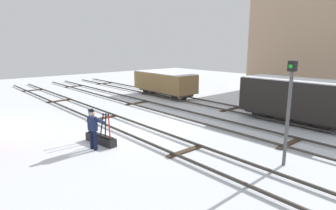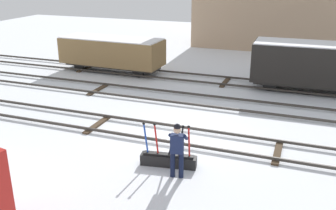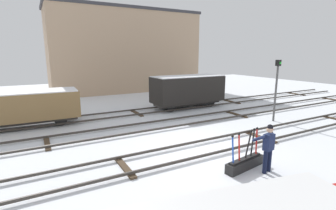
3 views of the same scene
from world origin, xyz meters
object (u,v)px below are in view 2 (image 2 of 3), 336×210
Objects in this scene: freight_car_near_switch at (310,64)px; switch_lever_frame at (169,159)px; freight_car_back_track at (112,52)px; rail_worker at (177,147)px.

switch_lever_frame is at bearing -112.81° from freight_car_near_switch.
freight_car_near_switch reaches higher than freight_car_back_track.
rail_worker is 0.28× the size of freight_car_back_track.
switch_lever_frame is at bearing -51.80° from freight_car_back_track.
switch_lever_frame is 12.25m from freight_car_back_track.
freight_car_near_switch reaches higher than rail_worker.
rail_worker reaches higher than switch_lever_frame.
switch_lever_frame is at bearing 122.13° from rail_worker.
freight_car_back_track reaches higher than switch_lever_frame.
freight_car_near_switch is (3.44, 10.36, 0.43)m from rail_worker.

